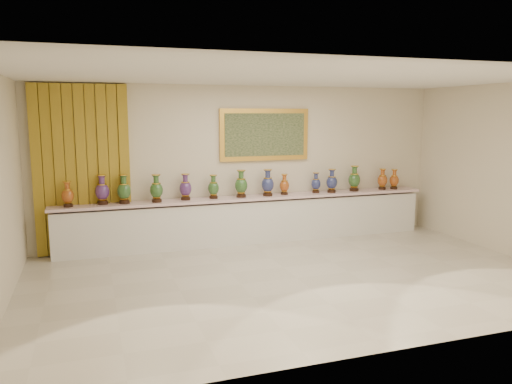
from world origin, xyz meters
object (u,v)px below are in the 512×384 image
vase_0 (68,195)px  vase_1 (102,191)px  vase_2 (124,191)px  counter (251,220)px

vase_0 → vase_1: (0.57, 0.07, 0.04)m
vase_0 → vase_1: size_ratio=0.85×
vase_0 → vase_1: vase_1 is taller
vase_1 → vase_2: 0.37m
vase_0 → vase_2: size_ratio=0.86×
counter → vase_1: (-2.72, 0.02, 0.70)m
counter → vase_0: vase_0 is taller
vase_0 → vase_2: 0.93m
counter → vase_2: vase_2 is taller
vase_1 → counter: bearing=-0.4°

